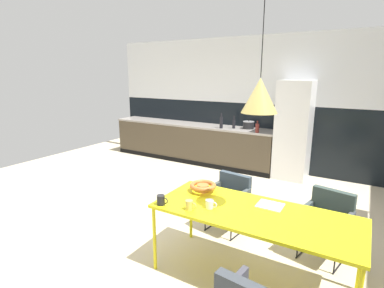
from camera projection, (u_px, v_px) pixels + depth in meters
The scene contains 18 objects.
ground_plane at pixel (181, 227), 4.05m from camera, with size 9.62×9.62×0.00m, color #C6B795.
back_wall_splashback_dark at pixel (260, 136), 6.54m from camera, with size 7.40×0.12×1.40m, color black.
back_wall_panel_upper at pixel (263, 70), 6.21m from camera, with size 7.40×0.12×1.40m, color silver.
kitchen_counter at pixel (191, 142), 7.07m from camera, with size 4.04×0.63×0.89m.
refrigerator_column at pixel (293, 130), 5.78m from camera, with size 0.62×0.60×1.91m, color silver.
dining_table at pixel (254, 216), 2.88m from camera, with size 1.95×0.82×0.74m.
armchair_near_window at pixel (328, 216), 3.31m from camera, with size 0.57×0.56×0.76m.
armchair_facing_counter at pixel (229, 194), 3.93m from camera, with size 0.55×0.53×0.73m.
fruit_bowl at pixel (203, 186), 3.35m from camera, with size 0.30×0.30×0.09m.
open_book at pixel (270, 205), 2.99m from camera, with size 0.25×0.22×0.02m.
mug_short_terracotta at pixel (210, 204), 2.93m from camera, with size 0.12×0.08×0.09m.
mug_dark_espresso at pixel (161, 200), 3.01m from camera, with size 0.13×0.08×0.10m.
mug_glass_clear at pixel (189, 205), 2.90m from camera, with size 0.12×0.08×0.10m.
cooking_pot at pixel (249, 125), 6.34m from camera, with size 0.24×0.24×0.18m.
bottle_spice_small at pixel (234, 123), 6.37m from camera, with size 0.06×0.06×0.28m.
bottle_oil_tall at pixel (257, 128), 5.91m from camera, with size 0.07×0.07×0.24m.
bottle_vinegar_dark at pixel (221, 122), 6.37m from camera, with size 0.07×0.07×0.33m.
pendant_lamp_over_table_near at pixel (260, 95), 2.60m from camera, with size 0.32×0.32×1.06m.
Camera 1 is at (2.02, -3.08, 2.04)m, focal length 27.91 mm.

